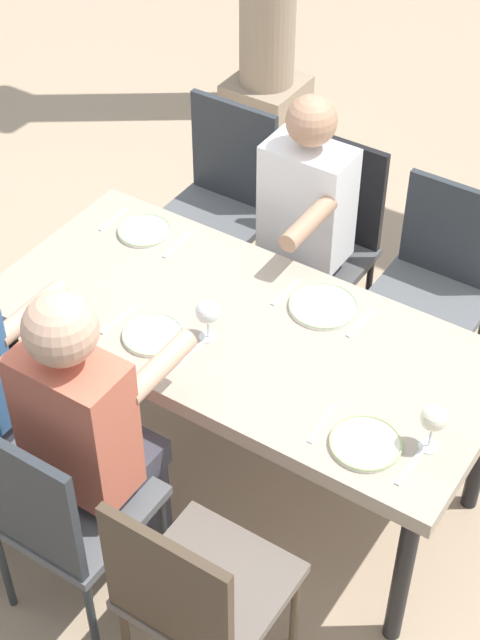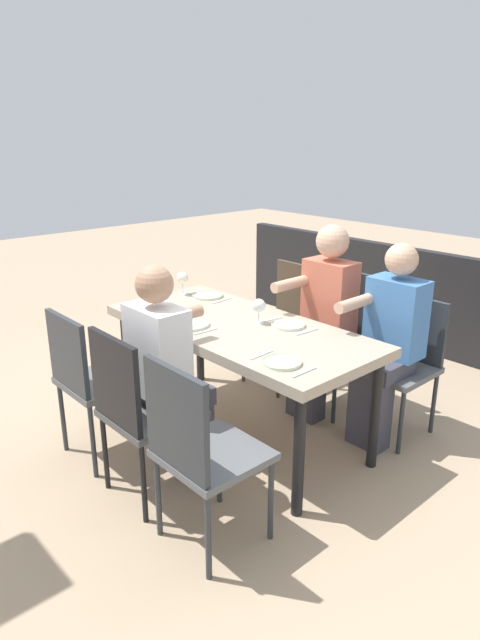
{
  "view_description": "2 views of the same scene",
  "coord_description": "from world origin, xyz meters",
  "px_view_note": "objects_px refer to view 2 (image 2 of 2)",
  "views": [
    {
      "loc": [
        1.35,
        -2.09,
        3.04
      ],
      "look_at": [
        -0.01,
        -0.0,
        0.78
      ],
      "focal_mm": 55.76,
      "sensor_mm": 36.0,
      "label": 1
    },
    {
      "loc": [
        -2.37,
        2.13,
        1.86
      ],
      "look_at": [
        0.01,
        -0.02,
        0.77
      ],
      "focal_mm": 30.93,
      "sensor_mm": 36.0,
      "label": 2
    }
  ],
  "objects_px": {
    "chair_west_north": "(198,446)",
    "plate_3": "(208,295)",
    "plate_2": "(190,324)",
    "chair_east_south": "(286,316)",
    "chair_mid_north": "(138,405)",
    "diner_woman_green": "(322,315)",
    "chair_mid_south": "(340,330)",
    "plate_1": "(288,325)",
    "diner_man_white": "(387,340)",
    "wine_glass_1": "(259,306)",
    "wine_glass_3": "(182,278)",
    "dining_table": "(238,335)",
    "plate_0": "(282,362)",
    "diner_guest_third": "(169,372)",
    "chair_west_south": "(403,357)",
    "chair_east_north": "(90,375)"
  },
  "relations": [
    {
      "from": "chair_west_north",
      "to": "plate_3",
      "type": "xyz_separation_m",
      "value": [
        1.25,
        -1.07,
        0.22
      ]
    },
    {
      "from": "plate_2",
      "to": "chair_east_south",
      "type": "bearing_deg",
      "value": -80.07
    },
    {
      "from": "chair_mid_north",
      "to": "diner_woman_green",
      "type": "xyz_separation_m",
      "value": [
        0.0,
        -1.45,
        0.16
      ]
    },
    {
      "from": "chair_mid_south",
      "to": "plate_1",
      "type": "xyz_separation_m",
      "value": [
        -0.08,
        0.62,
        0.21
      ]
    },
    {
      "from": "plate_1",
      "to": "chair_mid_south",
      "type": "bearing_deg",
      "value": -82.96
    },
    {
      "from": "diner_man_white",
      "to": "wine_glass_1",
      "type": "bearing_deg",
      "value": 42.15
    },
    {
      "from": "diner_man_white",
      "to": "wine_glass_1",
      "type": "relative_size",
      "value": 7.97
    },
    {
      "from": "chair_mid_south",
      "to": "plate_2",
      "type": "xyz_separation_m",
      "value": [
        0.33,
        1.06,
        0.21
      ]
    },
    {
      "from": "plate_1",
      "to": "diner_man_white",
      "type": "bearing_deg",
      "value": -134.89
    },
    {
      "from": "diner_woman_green",
      "to": "plate_2",
      "type": "relative_size",
      "value": 5.37
    },
    {
      "from": "chair_east_south",
      "to": "wine_glass_3",
      "type": "relative_size",
      "value": 5.46
    },
    {
      "from": "chair_mid_north",
      "to": "plate_2",
      "type": "xyz_separation_m",
      "value": [
        0.33,
        -0.59,
        0.22
      ]
    },
    {
      "from": "plate_1",
      "to": "chair_west_north",
      "type": "bearing_deg",
      "value": 112.55
    },
    {
      "from": "chair_mid_south",
      "to": "plate_1",
      "type": "height_order",
      "value": "chair_mid_south"
    },
    {
      "from": "dining_table",
      "to": "chair_east_south",
      "type": "distance_m",
      "value": 0.92
    },
    {
      "from": "diner_man_white",
      "to": "chair_mid_north",
      "type": "bearing_deg",
      "value": 70.99
    },
    {
      "from": "chair_east_south",
      "to": "plate_1",
      "type": "bearing_deg",
      "value": 133.67
    },
    {
      "from": "plate_1",
      "to": "plate_0",
      "type": "bearing_deg",
      "value": 129.92
    },
    {
      "from": "chair_west_north",
      "to": "diner_man_white",
      "type": "bearing_deg",
      "value": -89.88
    },
    {
      "from": "chair_mid_south",
      "to": "diner_man_white",
      "type": "distance_m",
      "value": 0.55
    },
    {
      "from": "chair_mid_north",
      "to": "chair_mid_south",
      "type": "height_order",
      "value": "chair_mid_south"
    },
    {
      "from": "chair_east_south",
      "to": "wine_glass_3",
      "type": "bearing_deg",
      "value": 60.36
    },
    {
      "from": "chair_west_north",
      "to": "plate_2",
      "type": "distance_m",
      "value": 1.05
    },
    {
      "from": "diner_man_white",
      "to": "diner_guest_third",
      "type": "distance_m",
      "value": 1.35
    },
    {
      "from": "chair_west_south",
      "to": "chair_east_south",
      "type": "height_order",
      "value": "chair_east_south"
    },
    {
      "from": "wine_glass_3",
      "to": "plate_3",
      "type": "bearing_deg",
      "value": -148.22
    },
    {
      "from": "chair_west_south",
      "to": "plate_1",
      "type": "relative_size",
      "value": 4.18
    },
    {
      "from": "chair_west_north",
      "to": "chair_east_south",
      "type": "distance_m",
      "value": 1.95
    },
    {
      "from": "diner_man_white",
      "to": "chair_east_north",
      "type": "bearing_deg",
      "value": 55.02
    },
    {
      "from": "chair_east_north",
      "to": "plate_1",
      "type": "distance_m",
      "value": 1.21
    },
    {
      "from": "dining_table",
      "to": "plate_2",
      "type": "relative_size",
      "value": 7.33
    },
    {
      "from": "diner_guest_third",
      "to": "plate_3",
      "type": "bearing_deg",
      "value": -49.27
    },
    {
      "from": "diner_woman_green",
      "to": "chair_mid_north",
      "type": "bearing_deg",
      "value": 90.11
    },
    {
      "from": "chair_east_north",
      "to": "plate_1",
      "type": "height_order",
      "value": "chair_east_north"
    },
    {
      "from": "chair_east_south",
      "to": "plate_1",
      "type": "distance_m",
      "value": 0.89
    },
    {
      "from": "chair_mid_south",
      "to": "diner_man_white",
      "type": "height_order",
      "value": "diner_man_white"
    },
    {
      "from": "plate_0",
      "to": "wine_glass_1",
      "type": "bearing_deg",
      "value": -33.19
    },
    {
      "from": "diner_man_white",
      "to": "plate_1",
      "type": "relative_size",
      "value": 5.97
    },
    {
      "from": "diner_woman_green",
      "to": "plate_1",
      "type": "xyz_separation_m",
      "value": [
        -0.08,
        0.42,
        0.05
      ]
    },
    {
      "from": "plate_1",
      "to": "diner_woman_green",
      "type": "bearing_deg",
      "value": -79.25
    },
    {
      "from": "chair_mid_south",
      "to": "wine_glass_3",
      "type": "relative_size",
      "value": 5.65
    },
    {
      "from": "dining_table",
      "to": "diner_guest_third",
      "type": "distance_m",
      "value": 0.64
    },
    {
      "from": "chair_west_north",
      "to": "wine_glass_3",
      "type": "bearing_deg",
      "value": -34.46
    },
    {
      "from": "chair_east_south",
      "to": "plate_2",
      "type": "distance_m",
      "value": 1.1
    },
    {
      "from": "plate_2",
      "to": "plate_3",
      "type": "distance_m",
      "value": 0.63
    },
    {
      "from": "chair_east_north",
      "to": "wine_glass_1",
      "type": "xyz_separation_m",
      "value": [
        -0.44,
        -0.93,
        0.32
      ]
    },
    {
      "from": "chair_east_north",
      "to": "wine_glass_3",
      "type": "height_order",
      "value": "same"
    },
    {
      "from": "dining_table",
      "to": "diner_woman_green",
      "type": "height_order",
      "value": "diner_woman_green"
    },
    {
      "from": "diner_man_white",
      "to": "plate_0",
      "type": "bearing_deg",
      "value": 86.61
    },
    {
      "from": "diner_woman_green",
      "to": "plate_1",
      "type": "height_order",
      "value": "diner_woman_green"
    }
  ]
}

